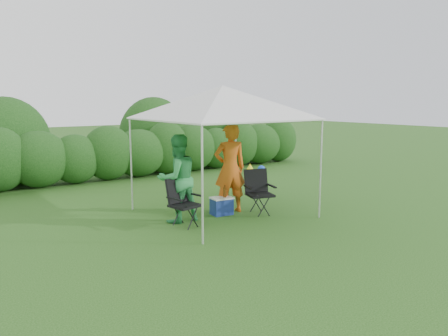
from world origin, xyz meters
TOP-DOWN VIEW (x-y plane):
  - ground at (0.00, 0.00)m, footprint 70.00×70.00m
  - hedge at (0.09, 6.00)m, footprint 15.04×1.53m
  - canopy at (0.00, 0.50)m, footprint 3.10×3.10m
  - chair_right at (0.68, 0.08)m, footprint 0.72×0.68m
  - chair_left at (-1.21, 0.22)m, footprint 0.67×0.63m
  - man at (0.23, 0.54)m, footprint 0.84×0.67m
  - woman at (-1.13, 0.53)m, footprint 0.89×0.69m
  - cooler at (-0.07, 0.44)m, footprint 0.50×0.38m
  - bottle at (-0.01, 0.40)m, footprint 0.07×0.07m
  - lawn_toy at (4.04, 4.34)m, footprint 0.66×0.55m

SIDE VIEW (x-z plane):
  - ground at x=0.00m, z-range 0.00..0.00m
  - lawn_toy at x=4.04m, z-range -0.01..0.32m
  - cooler at x=-0.07m, z-range 0.00..0.39m
  - bottle at x=-0.01m, z-range 0.39..0.67m
  - chair_left at x=-1.21m, z-range 0.06..1.03m
  - chair_right at x=0.68m, z-range 0.06..1.05m
  - hedge at x=0.09m, z-range -0.07..1.73m
  - woman at x=-1.13m, z-range 0.00..1.83m
  - man at x=0.23m, z-range 0.00..2.01m
  - canopy at x=0.00m, z-range 1.05..3.88m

